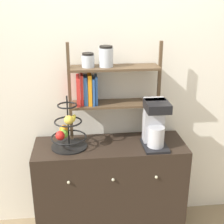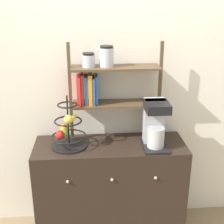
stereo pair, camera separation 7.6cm
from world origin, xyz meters
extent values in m
cube|color=silver|center=(0.00, 0.47, 1.30)|extent=(7.00, 0.05, 2.60)
cube|color=black|center=(0.00, 0.21, 0.42)|extent=(1.20, 0.42, 0.84)
sphere|color=#B2AD8C|center=(-0.33, -0.01, 0.65)|extent=(0.02, 0.02, 0.02)
sphere|color=#B2AD8C|center=(0.00, -0.01, 0.65)|extent=(0.02, 0.02, 0.02)
sphere|color=#B2AD8C|center=(0.33, -0.01, 0.65)|extent=(0.02, 0.02, 0.02)
cube|color=black|center=(0.34, 0.14, 0.84)|extent=(0.18, 0.26, 0.02)
cube|color=#B7B7BC|center=(0.34, 0.21, 1.03)|extent=(0.16, 0.10, 0.35)
cylinder|color=#B7B7BC|center=(0.34, 0.12, 0.93)|extent=(0.13, 0.13, 0.16)
cube|color=black|center=(0.34, 0.13, 1.17)|extent=(0.17, 0.20, 0.07)
cylinder|color=black|center=(-0.32, 0.21, 0.84)|extent=(0.28, 0.28, 0.01)
cylinder|color=black|center=(-0.32, 0.21, 1.05)|extent=(0.01, 0.01, 0.41)
torus|color=black|center=(-0.32, 0.21, 0.92)|extent=(0.28, 0.28, 0.01)
torus|color=black|center=(-0.32, 0.21, 1.05)|extent=(0.21, 0.21, 0.01)
torus|color=black|center=(-0.32, 0.21, 1.18)|extent=(0.15, 0.15, 0.01)
sphere|color=red|center=(-0.38, 0.17, 0.95)|extent=(0.07, 0.07, 0.07)
sphere|color=#6BAD33|center=(-0.36, 0.19, 0.95)|extent=(0.07, 0.07, 0.07)
sphere|color=orange|center=(-0.35, 0.27, 0.96)|extent=(0.08, 0.08, 0.08)
ellipsoid|color=yellow|center=(-0.28, 0.21, 1.07)|extent=(0.06, 0.15, 0.04)
sphere|color=gold|center=(-0.31, 0.15, 1.08)|extent=(0.07, 0.07, 0.07)
cube|color=brown|center=(-0.30, 0.33, 1.23)|extent=(0.02, 0.02, 0.79)
cube|color=brown|center=(0.40, 0.33, 1.23)|extent=(0.02, 0.02, 0.79)
cube|color=brown|center=(0.05, 0.33, 1.13)|extent=(0.68, 0.20, 0.02)
cube|color=brown|center=(0.05, 0.33, 1.43)|extent=(0.68, 0.20, 0.02)
cube|color=red|center=(-0.23, 0.33, 1.26)|extent=(0.03, 0.16, 0.22)
cube|color=red|center=(-0.21, 0.33, 1.26)|extent=(0.02, 0.12, 0.24)
cube|color=#2D599E|center=(-0.18, 0.33, 1.26)|extent=(0.03, 0.13, 0.22)
cube|color=orange|center=(-0.14, 0.33, 1.26)|extent=(0.03, 0.15, 0.24)
cube|color=#2D599E|center=(-0.12, 0.33, 1.25)|extent=(0.02, 0.16, 0.21)
cube|color=#2D599E|center=(-0.10, 0.33, 1.26)|extent=(0.02, 0.13, 0.23)
cylinder|color=silver|center=(-0.15, 0.33, 1.48)|extent=(0.10, 0.10, 0.09)
cylinder|color=black|center=(-0.15, 0.33, 1.53)|extent=(0.09, 0.09, 0.02)
cylinder|color=silver|center=(-0.02, 0.33, 1.51)|extent=(0.11, 0.11, 0.14)
cylinder|color=black|center=(-0.02, 0.33, 1.58)|extent=(0.10, 0.10, 0.02)
camera|label=1|loc=(-0.23, -1.99, 1.94)|focal=50.00mm
camera|label=2|loc=(-0.15, -2.00, 1.94)|focal=50.00mm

